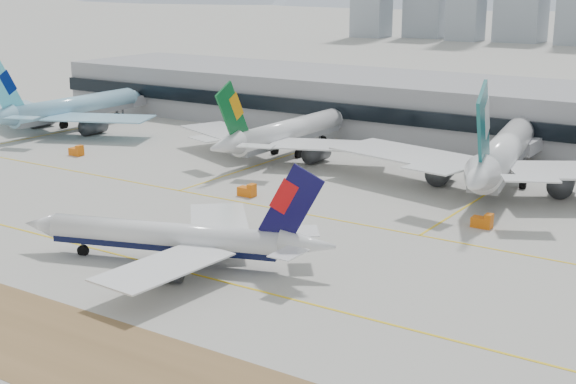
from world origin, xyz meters
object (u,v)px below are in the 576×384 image
Objects in this scene: taxiing_airliner at (176,238)px; widebody_eva at (284,134)px; widebody_cathay at (502,155)px; terminal at (503,114)px; widebody_korean at (69,110)px.

widebody_eva is (-28.18, 71.60, 1.45)m from taxiing_airliner.
widebody_eva is at bearing 80.09° from widebody_cathay.
widebody_cathay reaches higher than terminal.
terminal is (108.13, 50.79, 1.63)m from widebody_korean.
widebody_eva is (70.18, 4.54, -0.35)m from widebody_korean.
terminal is at bearing -113.15° from taxiing_airliner.
taxiing_airliner is 76.14m from widebody_cathay.
widebody_korean is 0.22× the size of terminal.
taxiing_airliner is 0.17× the size of terminal.
widebody_korean is at bearing -52.69° from taxiing_airliner.
widebody_korean is 70.32m from widebody_eva.
taxiing_airliner is at bearing -125.84° from widebody_korean.
widebody_korean is 123.85m from widebody_cathay.
taxiing_airliner is 0.79× the size of widebody_korean.
widebody_eva reaches higher than terminal.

